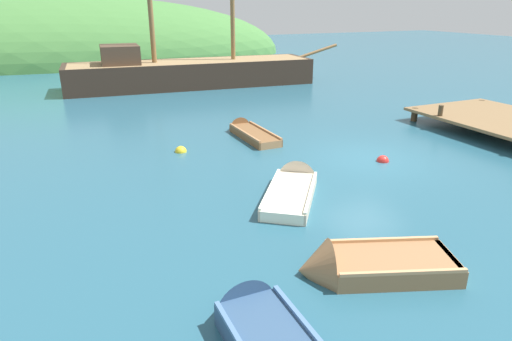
# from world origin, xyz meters

# --- Properties ---
(ground_plane) EXTENTS (120.00, 120.00, 0.00)m
(ground_plane) POSITION_xyz_m (0.00, 0.00, 0.00)
(ground_plane) COLOR #285B70
(shore_hill) EXTENTS (40.36, 19.02, 11.34)m
(shore_hill) POSITION_xyz_m (-6.26, 35.68, 0.00)
(shore_hill) COLOR #477F3D
(shore_hill) RESTS_ON ground
(sailing_ship) EXTENTS (18.26, 4.86, 11.40)m
(sailing_ship) POSITION_xyz_m (-1.49, 16.52, 0.57)
(sailing_ship) COLOR #38281E
(sailing_ship) RESTS_ON ground
(rowboat_far) EXTENTS (3.33, 2.27, 1.23)m
(rowboat_far) POSITION_xyz_m (-4.50, -5.64, 0.13)
(rowboat_far) COLOR #9E7047
(rowboat_far) RESTS_ON ground
(rowboat_portside) EXTENTS (1.00, 3.66, 0.92)m
(rowboat_portside) POSITION_xyz_m (-2.61, 4.43, 0.09)
(rowboat_portside) COLOR brown
(rowboat_portside) RESTS_ON ground
(rowboat_near_dock) EXTENTS (3.07, 3.57, 1.12)m
(rowboat_near_dock) POSITION_xyz_m (-3.76, -1.43, 0.09)
(rowboat_near_dock) COLOR beige
(rowboat_near_dock) RESTS_ON ground
(rowboat_center) EXTENTS (1.16, 2.92, 1.09)m
(rowboat_center) POSITION_xyz_m (-7.12, -6.54, 0.15)
(rowboat_center) COLOR #335175
(rowboat_center) RESTS_ON ground
(buoy_red) EXTENTS (0.42, 0.42, 0.42)m
(buoy_red) POSITION_xyz_m (0.26, -0.42, 0.00)
(buoy_red) COLOR red
(buoy_red) RESTS_ON ground
(buoy_yellow) EXTENTS (0.43, 0.43, 0.43)m
(buoy_yellow) POSITION_xyz_m (-5.72, 3.44, 0.00)
(buoy_yellow) COLOR yellow
(buoy_yellow) RESTS_ON ground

